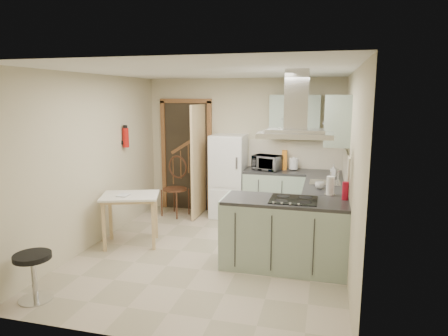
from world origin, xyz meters
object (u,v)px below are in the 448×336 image
(peninsula, at_px, (285,234))
(extractor_hood, at_px, (296,135))
(fridge, at_px, (229,176))
(drop_leaf_table, at_px, (131,220))
(bentwood_chair, at_px, (175,189))
(microwave, at_px, (267,163))
(stool, at_px, (34,277))

(peninsula, distance_m, extractor_hood, 1.27)
(fridge, xyz_separation_m, drop_leaf_table, (-1.06, -1.74, -0.37))
(peninsula, relative_size, bentwood_chair, 1.56)
(bentwood_chair, bearing_deg, extractor_hood, -19.64)
(fridge, distance_m, microwave, 0.75)
(extractor_hood, bearing_deg, fridge, 123.79)
(peninsula, bearing_deg, bentwood_chair, 140.95)
(drop_leaf_table, distance_m, stool, 1.78)
(extractor_hood, relative_size, stool, 1.71)
(bentwood_chair, bearing_deg, microwave, 24.80)
(drop_leaf_table, relative_size, stool, 1.54)
(peninsula, relative_size, extractor_hood, 1.72)
(peninsula, height_order, drop_leaf_table, peninsula)
(extractor_hood, distance_m, bentwood_chair, 3.14)
(drop_leaf_table, height_order, bentwood_chair, bentwood_chair)
(extractor_hood, height_order, bentwood_chair, extractor_hood)
(drop_leaf_table, distance_m, bentwood_chair, 1.54)
(fridge, relative_size, microwave, 3.20)
(drop_leaf_table, bearing_deg, extractor_hood, -25.14)
(bentwood_chair, height_order, microwave, microwave)
(extractor_hood, xyz_separation_m, drop_leaf_table, (-2.38, 0.24, -1.34))
(stool, bearing_deg, drop_leaf_table, 82.03)
(peninsula, bearing_deg, stool, -148.97)
(drop_leaf_table, relative_size, microwave, 1.73)
(drop_leaf_table, height_order, stool, drop_leaf_table)
(drop_leaf_table, xyz_separation_m, stool, (-0.25, -1.76, -0.12))
(fridge, distance_m, extractor_hood, 2.57)
(fridge, distance_m, peninsula, 2.35)
(fridge, height_order, extractor_hood, extractor_hood)
(stool, xyz_separation_m, microwave, (2.01, 3.49, 0.77))
(peninsula, height_order, microwave, microwave)
(microwave, bearing_deg, bentwood_chair, -154.99)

